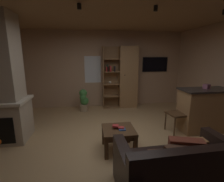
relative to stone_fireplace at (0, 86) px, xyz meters
The scene contains 18 objects.
floor 2.67m from the stone_fireplace, 12.25° to the right, with size 5.75×5.48×0.02m, color tan.
wall_back 3.25m from the stone_fireplace, 44.23° to the left, with size 5.87×0.06×2.65m, color tan.
ceiling 2.79m from the stone_fireplace, 12.25° to the right, with size 5.75×5.48×0.02m, color #8E6B47.
window_pane_back 2.97m from the stone_fireplace, 48.68° to the left, with size 0.57×0.01×0.93m, color white.
stone_fireplace is the anchor object (origin of this frame).
bookshelf_cabinet 3.69m from the stone_fireplace, 32.70° to the left, with size 1.21×0.41×2.13m.
kitchen_bar_counter 4.80m from the stone_fireplace, ahead, with size 1.52×0.62×1.04m.
tissue_box 4.61m from the stone_fireplace, ahead, with size 0.12×0.12×0.11m, color #995972.
leather_couch 3.62m from the stone_fireplace, 31.93° to the right, with size 1.63×0.92×0.84m.
coffee_table 2.62m from the stone_fireplace, 17.40° to the right, with size 0.61×0.60×0.44m.
table_book_0 2.66m from the stone_fireplace, 18.10° to the right, with size 0.13×0.11×0.02m, color #2D4C8C.
table_book_1 2.63m from the stone_fireplace, 17.33° to the right, with size 0.11×0.10×0.02m, color #B22D2D.
table_book_2 2.52m from the stone_fireplace, 17.20° to the right, with size 0.11×0.11×0.03m, color #B22D2D.
dining_chair 4.03m from the stone_fireplace, ahead, with size 0.48×0.48×0.92m.
potted_floor_plant 2.51m from the stone_fireplace, 46.71° to the left, with size 0.31×0.31×0.73m.
wall_mounted_tv 4.79m from the stone_fireplace, 27.40° to the left, with size 0.94×0.06×0.53m.
track_light_spot_1 2.32m from the stone_fireplace, 23.17° to the right, with size 0.07×0.07×0.09m, color black.
track_light_spot_2 3.36m from the stone_fireplace, 15.05° to the right, with size 0.07×0.07×0.09m, color black.
Camera 1 is at (-0.49, -3.09, 1.81)m, focal length 26.15 mm.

